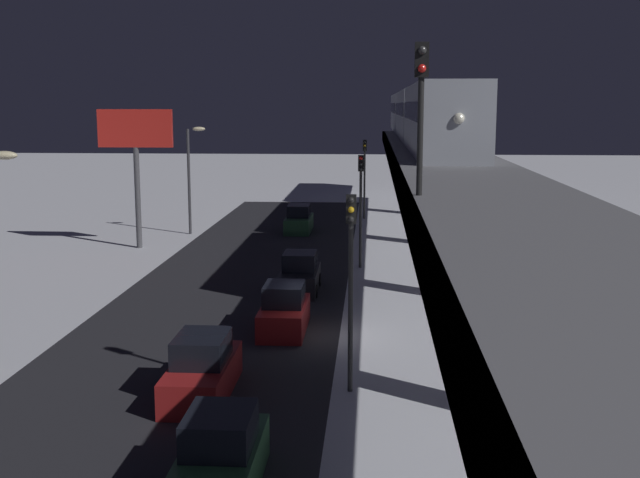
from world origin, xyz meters
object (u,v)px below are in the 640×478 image
at_px(traffic_light_far, 365,167).
at_px(sedan_green, 299,221).
at_px(traffic_light_mid, 361,194).
at_px(rail_signal, 421,92).
at_px(commercial_billboard, 136,142).
at_px(traffic_light_near, 351,264).
at_px(sedan_red, 284,312).
at_px(sedan_green_2, 221,459).
at_px(subway_train, 419,114).
at_px(sedan_black, 300,276).
at_px(sedan_red_2, 202,371).

bearing_deg(traffic_light_far, sedan_green, 56.30).
xyz_separation_m(traffic_light_mid, traffic_light_far, (0.00, -19.95, 0.00)).
height_order(rail_signal, commercial_billboard, rail_signal).
height_order(traffic_light_near, commercial_billboard, commercial_billboard).
relative_size(rail_signal, traffic_light_near, 0.62).
xyz_separation_m(rail_signal, traffic_light_mid, (1.90, -23.26, -5.30)).
bearing_deg(sedan_green, traffic_light_mid, -69.98).
relative_size(traffic_light_mid, traffic_light_far, 1.00).
bearing_deg(sedan_red, rail_signal, -64.71).
bearing_deg(traffic_light_near, sedan_red, -67.06).
relative_size(sedan_green, traffic_light_near, 0.72).
xyz_separation_m(sedan_green, sedan_red, (-1.80, 26.00, -0.00)).
xyz_separation_m(sedan_green_2, traffic_light_mid, (-2.90, -26.88, 3.40)).
xyz_separation_m(subway_train, traffic_light_near, (4.00, 34.77, -4.35)).
xyz_separation_m(subway_train, sedan_red, (6.90, 27.91, -7.75)).
xyz_separation_m(traffic_light_near, traffic_light_far, (0.00, -39.89, 0.00)).
relative_size(subway_train, sedan_green, 12.02).
distance_m(subway_train, sedan_black, 23.31).
relative_size(subway_train, traffic_light_far, 8.67).
bearing_deg(sedan_black, subway_train, 71.70).
bearing_deg(commercial_billboard, traffic_light_near, 119.56).
relative_size(sedan_green, sedan_red, 1.09).
xyz_separation_m(subway_train, sedan_green_2, (6.90, 41.70, -7.75)).
xyz_separation_m(subway_train, traffic_light_mid, (4.00, 14.82, -4.35)).
relative_size(rail_signal, sedan_black, 0.95).
bearing_deg(traffic_light_near, sedan_black, -78.21).
relative_size(sedan_red_2, traffic_light_mid, 0.74).
distance_m(rail_signal, commercial_billboard, 33.18).
height_order(sedan_black, commercial_billboard, commercial_billboard).
height_order(sedan_green_2, traffic_light_near, traffic_light_near).
bearing_deg(sedan_green_2, subway_train, 80.60).
bearing_deg(sedan_black, rail_signal, -74.41).
bearing_deg(commercial_billboard, traffic_light_far, -134.97).
relative_size(traffic_light_near, commercial_billboard, 0.72).
height_order(sedan_black, traffic_light_far, traffic_light_far).
height_order(sedan_black, traffic_light_mid, traffic_light_mid).
xyz_separation_m(sedan_black, traffic_light_near, (-2.90, 13.90, 3.41)).
height_order(subway_train, sedan_red_2, subway_train).
xyz_separation_m(rail_signal, sedan_green_2, (4.80, 3.63, -8.70)).
relative_size(sedan_red, traffic_light_far, 0.66).
distance_m(sedan_red_2, commercial_billboard, 28.45).
bearing_deg(traffic_light_far, sedan_green_2, 86.46).
distance_m(sedan_red_2, traffic_light_mid, 21.35).
height_order(subway_train, sedan_black, subway_train).
distance_m(subway_train, sedan_green_2, 42.97).
bearing_deg(rail_signal, traffic_light_far, -87.48).
bearing_deg(sedan_red, sedan_red_2, -103.58).
bearing_deg(sedan_red, subway_train, 76.11).
distance_m(sedan_red, traffic_light_far, 33.34).
relative_size(subway_train, sedan_black, 13.12).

